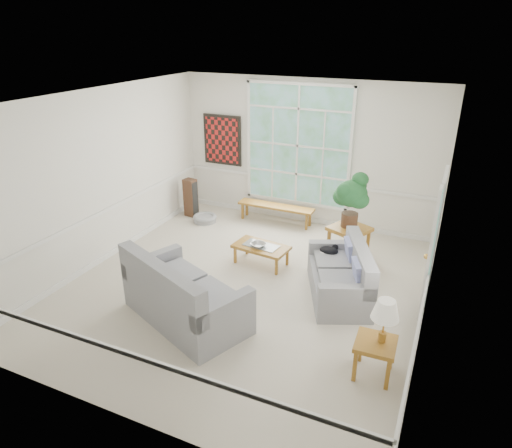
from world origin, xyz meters
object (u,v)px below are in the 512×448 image
Objects in this scene: coffee_table at (261,255)px; end_table at (348,243)px; loveseat_right at (339,271)px; loveseat_front at (186,288)px; side_table at (374,358)px.

coffee_table is 1.55× the size of end_table.
loveseat_right is 2.54× the size of end_table.
loveseat_front is 2.70m from side_table.
end_table is at bearing 109.52° from side_table.
side_table is at bearing 21.69° from loveseat_front.
coffee_table is (-1.52, 0.45, -0.25)m from loveseat_right.
loveseat_right is at bearing 118.46° from side_table.
loveseat_right is 2.37m from loveseat_front.
side_table is (2.69, -0.07, -0.27)m from loveseat_front.
loveseat_front is at bearing -120.85° from end_table.
loveseat_front is at bearing -92.61° from coffee_table.
side_table is at bearing -70.48° from end_table.
loveseat_right reaches higher than side_table.
loveseat_front is 3.06× the size of end_table.
loveseat_right is at bearing 62.59° from loveseat_front.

